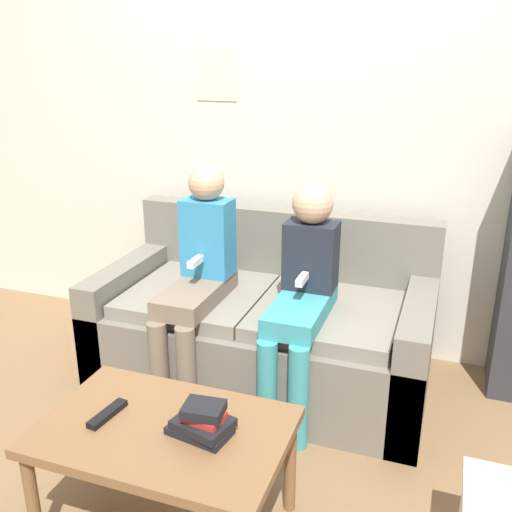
% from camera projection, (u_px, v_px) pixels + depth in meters
% --- Properties ---
extents(ground_plane, '(10.00, 10.00, 0.00)m').
position_uv_depth(ground_plane, '(225.00, 437.00, 2.56)').
color(ground_plane, brown).
extents(wall_back, '(8.00, 0.06, 2.60)m').
position_uv_depth(wall_back, '(297.00, 117.00, 3.07)').
color(wall_back, beige).
rests_on(wall_back, ground_plane).
extents(couch, '(1.66, 0.86, 0.84)m').
position_uv_depth(couch, '(265.00, 328.00, 2.95)').
color(couch, '#6B665B').
rests_on(couch, ground_plane).
extents(coffee_table, '(0.84, 0.55, 0.43)m').
position_uv_depth(coffee_table, '(164.00, 439.00, 1.95)').
color(coffee_table, brown).
rests_on(coffee_table, ground_plane).
extents(person_left, '(0.24, 0.58, 1.13)m').
position_uv_depth(person_left, '(198.00, 271.00, 2.75)').
color(person_left, '#756656').
rests_on(person_left, ground_plane).
extents(person_right, '(0.24, 0.58, 1.08)m').
position_uv_depth(person_right, '(303.00, 289.00, 2.58)').
color(person_right, teal).
rests_on(person_right, ground_plane).
extents(tv_remote, '(0.06, 0.17, 0.02)m').
position_uv_depth(tv_remote, '(107.00, 414.00, 1.98)').
color(tv_remote, black).
rests_on(tv_remote, coffee_table).
extents(book_stack, '(0.23, 0.18, 0.11)m').
position_uv_depth(book_stack, '(202.00, 422.00, 1.88)').
color(book_stack, black).
rests_on(book_stack, coffee_table).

